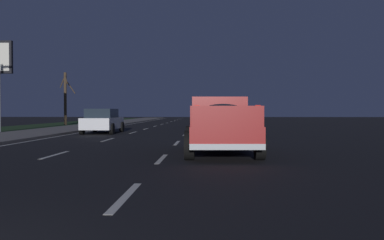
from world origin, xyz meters
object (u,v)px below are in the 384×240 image
sedan_white (103,121)px  sedan_silver (212,118)px  pickup_truck (220,124)px  bare_tree_far (65,97)px

sedan_white → sedan_silver: bearing=-37.8°
pickup_truck → sedan_silver: pickup_truck is taller
pickup_truck → sedan_white: 14.15m
pickup_truck → sedan_silver: 21.28m
sedan_silver → sedan_white: size_ratio=1.00×
bare_tree_far → sedan_silver: bearing=-113.8°
sedan_white → bare_tree_far: (15.47, 7.73, 2.03)m
pickup_truck → bare_tree_far: 31.48m
sedan_silver → bare_tree_far: size_ratio=0.83×
sedan_silver → bare_tree_far: bare_tree_far is taller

